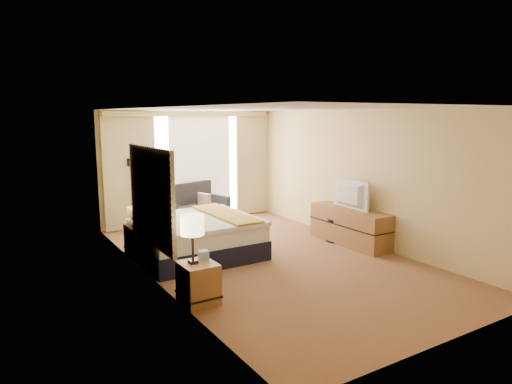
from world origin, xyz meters
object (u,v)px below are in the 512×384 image
nightstand_right (140,240)px  television (347,194)px  floor_lamp (132,180)px  nightstand_left (198,283)px  lamp_left (192,226)px  bed (195,236)px  media_dresser (349,226)px  loveseat (192,212)px  lamp_right (140,199)px  desk_chair (339,221)px

nightstand_right → television: bearing=-21.1°
floor_lamp → television: 4.58m
nightstand_left → lamp_left: (-0.06, 0.02, 0.79)m
bed → television: bearing=-15.8°
nightstand_right → media_dresser: (3.70, -1.45, 0.07)m
bed → floor_lamp: bearing=98.8°
loveseat → bed: bearing=-123.5°
nightstand_right → lamp_left: size_ratio=0.83×
bed → media_dresser: bearing=-16.4°
nightstand_left → lamp_right: bearing=89.6°
media_dresser → bed: bed is taller
nightstand_right → loveseat: loveseat is taller
lamp_right → television: television is taller
bed → floor_lamp: 2.59m
nightstand_left → desk_chair: desk_chair is taller
television → media_dresser: bearing=-129.2°
media_dresser → loveseat: loveseat is taller
lamp_left → nightstand_right: bearing=88.7°
floor_lamp → television: size_ratio=1.62×
media_dresser → television: size_ratio=1.85×
nightstand_right → loveseat: size_ratio=0.33×
nightstand_right → television: television is taller
bed → lamp_left: 2.18m
nightstand_left → lamp_left: lamp_left is taller
floor_lamp → nightstand_right: bearing=-103.1°
bed → lamp_right: (-0.79, 0.58, 0.66)m
nightstand_right → bed: 1.01m
lamp_left → lamp_right: bearing=88.3°
media_dresser → loveseat: (-2.01, 2.98, -0.03)m
bed → nightstand_left: bearing=-113.1°
nightstand_left → lamp_left: bearing=157.5°
nightstand_right → lamp_left: 2.60m
floor_lamp → desk_chair: (3.24, -3.03, -0.71)m
nightstand_left → lamp_right: 2.59m
media_dresser → desk_chair: desk_chair is taller
desk_chair → floor_lamp: bearing=134.6°
media_dresser → lamp_left: bearing=-164.7°
lamp_left → television: television is taller
media_dresser → lamp_left: lamp_left is taller
nightstand_right → media_dresser: media_dresser is taller
nightstand_left → media_dresser: 3.85m
lamp_left → lamp_right: size_ratio=1.09×
nightstand_left → television: bearing=16.7°
nightstand_left → loveseat: loveseat is taller
television → nightstand_right: bearing=70.9°
bed → television: size_ratio=2.09×
lamp_left → television: 3.86m
bed → desk_chair: bearing=-11.4°
lamp_left → bed: bearing=65.2°
media_dresser → nightstand_left: bearing=-164.2°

